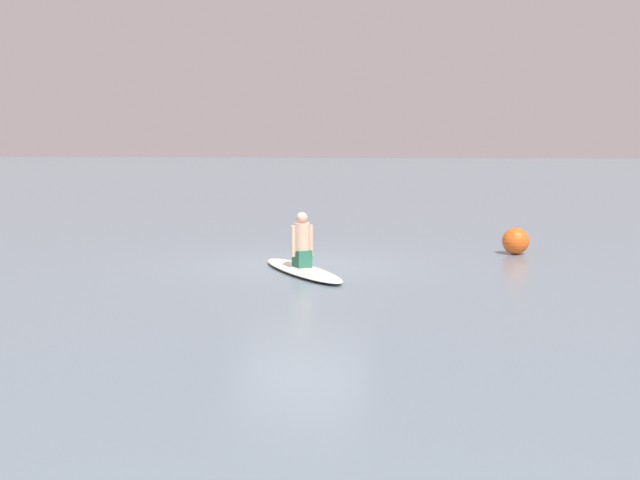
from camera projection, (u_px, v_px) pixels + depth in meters
ground_plane at (301, 265)px, 14.98m from camera, size 400.00×400.00×0.00m
surfboard at (302, 270)px, 14.02m from camera, size 2.83×2.62×0.12m
person_paddler at (302, 242)px, 13.96m from camera, size 0.44×0.43×1.03m
buoy_marker at (516, 241)px, 16.55m from camera, size 0.59×0.59×0.59m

